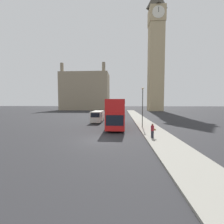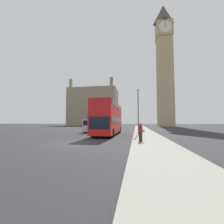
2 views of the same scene
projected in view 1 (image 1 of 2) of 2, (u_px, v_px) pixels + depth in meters
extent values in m
plane|color=#28282B|center=(100.00, 140.00, 16.15)|extent=(300.00, 300.00, 0.00)
cube|color=gray|center=(163.00, 140.00, 15.72)|extent=(3.44, 120.00, 0.15)
cube|color=tan|center=(156.00, 68.00, 71.67)|extent=(6.66, 6.66, 40.80)
cube|color=tan|center=(157.00, 16.00, 70.15)|extent=(7.19, 7.19, 7.19)
cylinder|color=silver|center=(158.00, 12.00, 66.51)|extent=(5.46, 0.12, 5.46)
cube|color=black|center=(159.00, 9.00, 66.37)|extent=(0.16, 0.06, 2.18)
cube|color=gray|center=(86.00, 92.00, 82.73)|extent=(25.38, 14.04, 19.87)
cylinder|color=gray|center=(62.00, 67.00, 76.71)|extent=(1.68, 1.68, 4.37)
cylinder|color=gray|center=(104.00, 67.00, 75.32)|extent=(1.68, 1.68, 4.37)
cube|color=red|center=(116.00, 118.00, 24.78)|extent=(2.59, 11.24, 2.29)
cube|color=red|center=(116.00, 105.00, 24.65)|extent=(2.59, 11.02, 1.88)
cube|color=black|center=(116.00, 114.00, 24.74)|extent=(2.63, 10.79, 0.55)
cube|color=black|center=(116.00, 102.00, 24.62)|extent=(2.63, 10.57, 0.55)
cube|color=black|center=(115.00, 120.00, 19.15)|extent=(2.28, 0.03, 1.37)
cylinder|color=black|center=(109.00, 127.00, 20.98)|extent=(0.73, 1.12, 1.12)
cylinder|color=black|center=(122.00, 127.00, 20.86)|extent=(0.73, 1.12, 1.12)
cylinder|color=black|center=(112.00, 120.00, 28.82)|extent=(0.73, 1.12, 1.12)
cylinder|color=black|center=(122.00, 121.00, 28.70)|extent=(0.73, 1.12, 1.12)
cube|color=silver|center=(98.00, 116.00, 30.66)|extent=(2.00, 5.84, 2.07)
cube|color=black|center=(95.00, 115.00, 27.71)|extent=(1.70, 0.02, 0.83)
cube|color=black|center=(96.00, 115.00, 28.74)|extent=(2.03, 1.05, 0.66)
cylinder|color=black|center=(92.00, 122.00, 28.78)|extent=(0.50, 0.70, 0.70)
cylinder|color=black|center=(100.00, 122.00, 28.69)|extent=(0.50, 0.70, 0.70)
cylinder|color=black|center=(96.00, 119.00, 32.74)|extent=(0.50, 0.70, 0.70)
cylinder|color=black|center=(103.00, 119.00, 32.64)|extent=(0.50, 0.70, 0.70)
cylinder|color=#23232D|center=(152.00, 134.00, 16.45)|extent=(0.30, 0.30, 0.76)
cylinder|color=maroon|center=(152.00, 128.00, 16.40)|extent=(0.35, 0.35, 0.60)
sphere|color=brown|center=(153.00, 124.00, 16.38)|extent=(0.21, 0.21, 0.21)
cube|color=olive|center=(155.00, 130.00, 16.40)|extent=(0.12, 0.24, 0.20)
cylinder|color=#2D332D|center=(143.00, 108.00, 23.69)|extent=(0.12, 0.12, 5.91)
sphere|color=beige|center=(143.00, 88.00, 23.49)|extent=(0.36, 0.36, 0.36)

